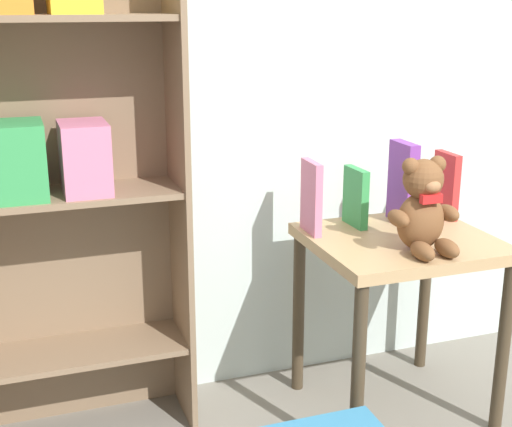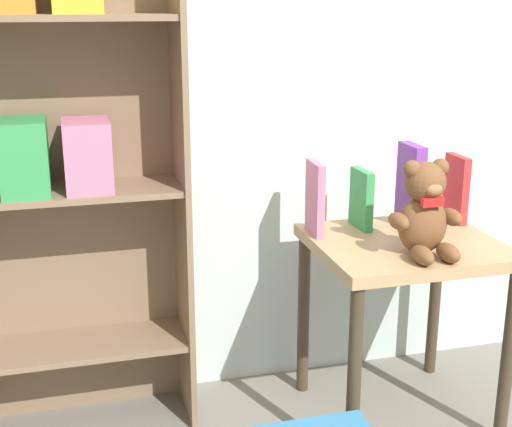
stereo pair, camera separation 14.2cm
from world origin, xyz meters
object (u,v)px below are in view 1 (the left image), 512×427
(book_standing_green, at_px, (356,197))
(book_standing_red, at_px, (446,185))
(teddy_bear, at_px, (423,209))
(book_standing_purple, at_px, (403,182))
(bookshelf_side, at_px, (53,162))
(display_table, at_px, (399,266))
(book_standing_pink, at_px, (311,197))

(book_standing_green, xyz_separation_m, book_standing_red, (0.33, -0.01, 0.02))
(teddy_bear, relative_size, book_standing_purple, 1.04)
(bookshelf_side, bearing_deg, book_standing_red, -4.40)
(display_table, bearing_deg, book_standing_green, 117.88)
(book_standing_pink, bearing_deg, bookshelf_side, 174.05)
(book_standing_green, bearing_deg, teddy_bear, -77.24)
(display_table, bearing_deg, book_standing_red, 29.85)
(bookshelf_side, bearing_deg, book_standing_green, -5.10)
(book_standing_red, bearing_deg, teddy_bear, -134.03)
(book_standing_pink, height_order, book_standing_purple, book_standing_purple)
(bookshelf_side, distance_m, book_standing_purple, 1.10)
(display_table, relative_size, book_standing_red, 2.71)
(teddy_bear, height_order, book_standing_red, teddy_bear)
(bookshelf_side, height_order, book_standing_pink, bookshelf_side)
(book_standing_purple, distance_m, book_standing_red, 0.17)
(display_table, distance_m, book_standing_red, 0.35)
(book_standing_pink, bearing_deg, teddy_bear, -46.02)
(display_table, distance_m, book_standing_green, 0.26)
(book_standing_purple, bearing_deg, book_standing_green, 176.36)
(bookshelf_side, relative_size, book_standing_green, 8.06)
(book_standing_purple, bearing_deg, book_standing_red, -1.68)
(book_standing_pink, relative_size, book_standing_purple, 0.86)
(display_table, height_order, book_standing_purple, book_standing_purple)
(book_standing_green, bearing_deg, bookshelf_side, 173.09)
(display_table, relative_size, book_standing_pink, 2.62)
(teddy_bear, bearing_deg, book_standing_green, 104.57)
(book_standing_red, bearing_deg, book_standing_pink, -179.58)
(teddy_bear, height_order, book_standing_purple, teddy_bear)
(book_standing_purple, bearing_deg, book_standing_pink, -178.52)
(book_standing_green, relative_size, book_standing_purple, 0.72)
(teddy_bear, bearing_deg, book_standing_red, 46.22)
(display_table, height_order, teddy_bear, teddy_bear)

